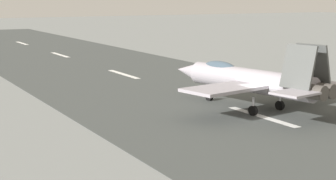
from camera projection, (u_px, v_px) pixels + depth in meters
ground_plane at (261, 116)px, 41.69m from camera, size 400.00×400.00×0.00m
runway_strip at (261, 116)px, 41.67m from camera, size 240.00×26.00×0.02m
fighter_jet at (250, 80)px, 43.97m from camera, size 17.02×14.50×5.62m
crew_person at (227, 72)px, 60.45m from camera, size 0.62×0.46×1.57m
marker_cone_mid at (296, 81)px, 57.24m from camera, size 0.44×0.44×0.55m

